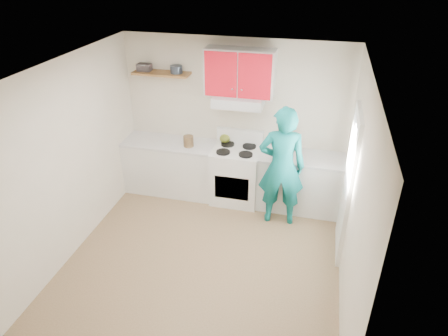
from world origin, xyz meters
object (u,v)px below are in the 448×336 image
(kettle, at_px, (225,139))
(person, at_px, (282,167))
(stove, at_px, (236,175))
(crock, at_px, (189,142))
(tin, at_px, (176,69))

(kettle, height_order, person, person)
(stove, xyz_separation_m, crock, (-0.78, -0.05, 0.54))
(stove, height_order, crock, crock)
(tin, distance_m, kettle, 1.34)
(stove, relative_size, person, 0.49)
(kettle, height_order, crock, crock)
(kettle, bearing_deg, crock, -147.48)
(stove, bearing_deg, crock, -176.31)
(stove, distance_m, kettle, 0.63)
(person, bearing_deg, tin, -25.62)
(tin, distance_m, crock, 1.14)
(stove, bearing_deg, kettle, 137.74)
(tin, xyz_separation_m, person, (1.77, -0.61, -1.16))
(tin, relative_size, person, 0.10)
(stove, xyz_separation_m, person, (0.77, -0.42, 0.48))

